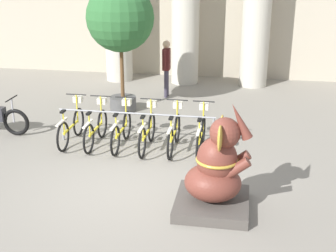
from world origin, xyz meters
TOP-DOWN VIEW (x-y plane):
  - ground_plane at (0.00, 0.00)m, footprint 60.00×60.00m
  - column_left at (-2.25, 7.60)m, footprint 1.12×1.12m
  - column_middle at (0.00, 7.60)m, footprint 1.12×1.12m
  - column_right at (2.25, 7.60)m, footprint 1.12×1.12m
  - bike_rack at (-0.32, 1.95)m, footprint 3.56×0.05m
  - bicycle_0 at (-1.80, 1.87)m, footprint 0.48×1.64m
  - bicycle_1 at (-1.21, 1.84)m, footprint 0.48×1.64m
  - bicycle_2 at (-0.62, 1.83)m, footprint 0.48×1.64m
  - bicycle_3 at (-0.03, 1.81)m, footprint 0.48×1.64m
  - bicycle_4 at (0.56, 1.84)m, footprint 0.48×1.64m
  - bicycle_5 at (1.15, 1.83)m, footprint 0.48×1.64m
  - elephant_statue at (1.64, -0.57)m, footprint 1.23×1.23m
  - person_pedestrian at (-0.31, 5.84)m, footprint 0.22×0.47m
  - potted_tree at (-1.26, 4.32)m, footprint 1.77×1.77m

SIDE VIEW (x-z plane):
  - ground_plane at x=0.00m, z-range 0.00..0.00m
  - bicycle_0 at x=-1.80m, z-range -0.11..0.92m
  - bicycle_1 at x=-1.21m, z-range -0.11..0.92m
  - bicycle_2 at x=-0.62m, z-range -0.11..0.92m
  - bicycle_3 at x=-0.03m, z-range -0.11..0.92m
  - bicycle_4 at x=0.56m, z-range -0.11..0.92m
  - bicycle_5 at x=1.15m, z-range -0.11..0.92m
  - bike_rack at x=-0.32m, z-range 0.22..0.99m
  - elephant_statue at x=1.64m, z-range -0.31..1.60m
  - person_pedestrian at x=-0.31m, z-range 0.17..1.87m
  - potted_tree at x=-1.26m, z-range 0.73..4.13m
  - column_left at x=-2.25m, z-range 0.04..5.20m
  - column_middle at x=0.00m, z-range 0.04..5.20m
  - column_right at x=2.25m, z-range 0.04..5.20m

